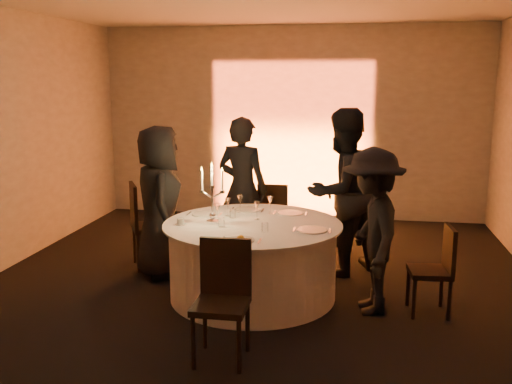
% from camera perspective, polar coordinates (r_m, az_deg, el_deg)
% --- Properties ---
extents(floor, '(7.00, 7.00, 0.00)m').
position_cam_1_polar(floor, '(5.97, -0.33, -10.32)').
color(floor, black).
rests_on(floor, ground).
extents(wall_back, '(7.00, 0.00, 7.00)m').
position_cam_1_polar(wall_back, '(9.04, 3.58, 6.88)').
color(wall_back, '#9D9992').
rests_on(wall_back, floor).
extents(wall_front, '(7.00, 0.00, 7.00)m').
position_cam_1_polar(wall_front, '(2.30, -16.01, -6.96)').
color(wall_front, '#9D9992').
rests_on(wall_front, floor).
extents(uplighter_fixture, '(0.25, 0.12, 0.10)m').
position_cam_1_polar(uplighter_fixture, '(8.97, 3.26, -2.53)').
color(uplighter_fixture, black).
rests_on(uplighter_fixture, floor).
extents(banquet_table, '(1.80, 1.80, 0.77)m').
position_cam_1_polar(banquet_table, '(5.83, -0.34, -6.81)').
color(banquet_table, black).
rests_on(banquet_table, floor).
extents(chair_left, '(0.60, 0.60, 1.00)m').
position_cam_1_polar(chair_left, '(6.80, -11.12, -2.79)').
color(chair_left, black).
rests_on(chair_left, floor).
extents(chair_back_left, '(0.39, 0.39, 0.89)m').
position_cam_1_polar(chair_back_left, '(7.33, 1.76, -2.10)').
color(chair_back_left, black).
rests_on(chair_back_left, floor).
extents(chair_back_right, '(0.59, 0.59, 0.98)m').
position_cam_1_polar(chair_back_right, '(7.02, 9.44, -2.39)').
color(chair_back_right, black).
rests_on(chair_back_right, floor).
extents(chair_right, '(0.40, 0.40, 0.85)m').
position_cam_1_polar(chair_right, '(5.65, 17.69, -7.00)').
color(chair_right, black).
rests_on(chair_right, floor).
extents(chair_front, '(0.42, 0.42, 0.95)m').
position_cam_1_polar(chair_front, '(4.58, -3.33, -9.99)').
color(chair_front, black).
rests_on(chair_front, floor).
extents(guest_left, '(0.81, 0.97, 1.69)m').
position_cam_1_polar(guest_left, '(6.43, -9.64, -0.97)').
color(guest_left, black).
rests_on(guest_left, floor).
extents(guest_back_left, '(0.73, 0.58, 1.75)m').
position_cam_1_polar(guest_back_left, '(6.91, -1.37, 0.29)').
color(guest_back_left, black).
rests_on(guest_back_left, floor).
extents(guest_back_right, '(1.15, 1.15, 1.88)m').
position_cam_1_polar(guest_back_right, '(6.47, 8.57, -0.01)').
color(guest_back_right, black).
rests_on(guest_back_right, floor).
extents(guest_right, '(0.73, 1.10, 1.58)m').
position_cam_1_polar(guest_right, '(5.47, 11.52, -3.86)').
color(guest_right, black).
rests_on(guest_right, floor).
extents(plate_left, '(0.36, 0.26, 0.01)m').
position_cam_1_polar(plate_left, '(6.10, -5.21, -2.22)').
color(plate_left, white).
rests_on(plate_left, banquet_table).
extents(plate_back_left, '(0.35, 0.29, 0.01)m').
position_cam_1_polar(plate_back_left, '(6.27, -0.89, -1.79)').
color(plate_back_left, white).
rests_on(plate_back_left, banquet_table).
extents(plate_back_right, '(0.35, 0.28, 0.01)m').
position_cam_1_polar(plate_back_right, '(6.13, 3.43, -2.11)').
color(plate_back_right, white).
rests_on(plate_back_right, banquet_table).
extents(plate_right, '(0.36, 0.29, 0.01)m').
position_cam_1_polar(plate_right, '(5.47, 5.61, -3.80)').
color(plate_right, white).
rests_on(plate_right, banquet_table).
extents(plate_front, '(0.36, 0.25, 0.08)m').
position_cam_1_polar(plate_front, '(5.12, -1.55, -4.69)').
color(plate_front, white).
rests_on(plate_front, banquet_table).
extents(coffee_cup, '(0.11, 0.11, 0.07)m').
position_cam_1_polar(coffee_cup, '(5.71, -7.55, -2.96)').
color(coffee_cup, white).
rests_on(coffee_cup, banquet_table).
extents(candelabra, '(0.26, 0.12, 0.61)m').
position_cam_1_polar(candelabra, '(5.73, -4.39, -0.96)').
color(candelabra, silver).
rests_on(candelabra, banquet_table).
extents(wine_glass_a, '(0.07, 0.07, 0.19)m').
position_cam_1_polar(wine_glass_a, '(6.00, -2.84, -1.12)').
color(wine_glass_a, silver).
rests_on(wine_glass_a, banquet_table).
extents(wine_glass_b, '(0.07, 0.07, 0.19)m').
position_cam_1_polar(wine_glass_b, '(5.77, -3.89, -1.65)').
color(wine_glass_b, silver).
rests_on(wine_glass_b, banquet_table).
extents(wine_glass_c, '(0.07, 0.07, 0.19)m').
position_cam_1_polar(wine_glass_c, '(5.84, 0.10, -1.45)').
color(wine_glass_c, silver).
rests_on(wine_glass_c, banquet_table).
extents(wine_glass_d, '(0.07, 0.07, 0.19)m').
position_cam_1_polar(wine_glass_d, '(6.09, 1.43, -0.93)').
color(wine_glass_d, silver).
rests_on(wine_glass_d, banquet_table).
extents(wine_glass_e, '(0.07, 0.07, 0.19)m').
position_cam_1_polar(wine_glass_e, '(6.14, -1.60, -0.82)').
color(wine_glass_e, silver).
rests_on(wine_glass_e, banquet_table).
extents(tumbler_a, '(0.07, 0.07, 0.09)m').
position_cam_1_polar(tumbler_a, '(5.94, -2.35, -2.16)').
color(tumbler_a, silver).
rests_on(tumbler_a, banquet_table).
extents(tumbler_b, '(0.07, 0.07, 0.09)m').
position_cam_1_polar(tumbler_b, '(5.60, -3.48, -3.02)').
color(tumbler_b, silver).
rests_on(tumbler_b, banquet_table).
extents(tumbler_c, '(0.07, 0.07, 0.09)m').
position_cam_1_polar(tumbler_c, '(5.39, 0.89, -3.58)').
color(tumbler_c, silver).
rests_on(tumbler_c, banquet_table).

